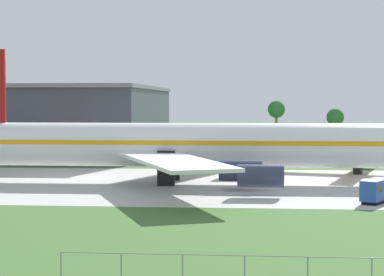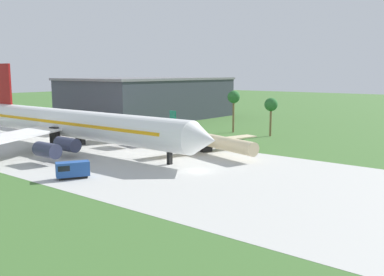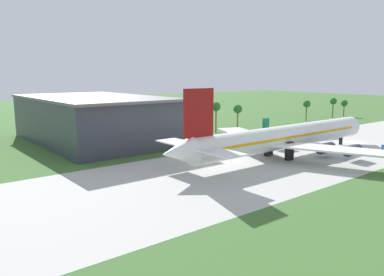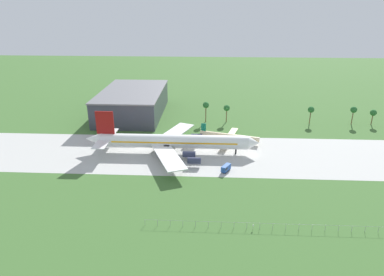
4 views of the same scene
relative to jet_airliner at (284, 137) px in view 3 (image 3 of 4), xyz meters
name	(u,v)px [view 3 (image 3 of 4)]	position (x,y,z in m)	size (l,w,h in m)	color
ground_plane	(357,143)	(37.44, -1.45, -5.54)	(600.00, 600.00, 0.00)	#3D662D
taxiway_strip	(357,143)	(37.44, -1.45, -5.53)	(320.00, 44.00, 0.02)	#B2B2AD
jet_airliner	(284,137)	(0.00, 0.00, 0.00)	(80.83, 58.01, 19.63)	white
regional_aircraft	(298,132)	(27.30, 14.90, -2.88)	(29.72, 26.99, 8.08)	beige
terminal_building	(94,119)	(-30.17, 56.70, 2.13)	(36.72, 61.20, 15.32)	#333842
palm_tree_row	(294,105)	(65.24, 44.55, 2.89)	(98.68, 3.60, 12.09)	brown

